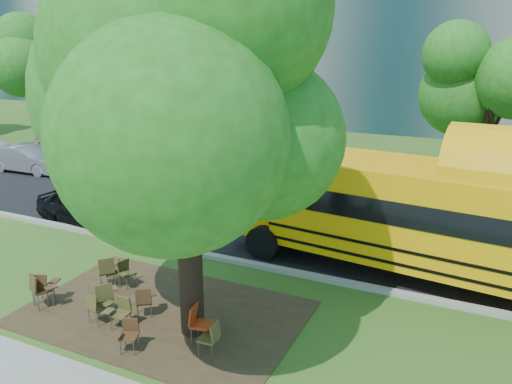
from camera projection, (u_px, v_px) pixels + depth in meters
The scene contains 29 objects.
ground at pixel (143, 297), 13.62m from camera, with size 160.00×160.00×0.00m, color #284F18.
dirt_patch at pixel (163, 313), 12.78m from camera, with size 7.00×4.50×0.03m, color #382819.
asphalt_road at pixel (253, 218), 19.69m from camera, with size 80.00×8.00×0.04m, color black.
kerb_near at pixel (200, 254), 16.20m from camera, with size 80.00×0.25×0.14m, color gray.
kerb_far at pixel (291, 190), 23.23m from camera, with size 80.00×0.25×0.14m, color gray.
building_left at pixel (88, 14), 60.86m from camera, with size 26.00×14.00×20.00m, color gray.
bg_tree_0 at pixel (108, 81), 28.45m from camera, with size 5.20×5.20×7.18m.
bg_tree_1 at pixel (33, 62), 33.19m from camera, with size 6.00×6.00×8.40m.
bg_tree_2 at pixel (241, 87), 28.32m from camera, with size 4.80×4.80×6.62m.
bg_tree_3 at pixel (494, 83), 21.08m from camera, with size 5.60×5.60×7.84m.
main_tree at pixel (183, 90), 10.31m from camera, with size 7.20×7.20×9.33m.
school_bus at pixel (487, 225), 13.44m from camera, with size 13.88×4.50×3.34m.
chair_0 at pixel (43, 285), 13.06m from camera, with size 0.62×0.69×0.91m.
chair_1 at pixel (40, 288), 12.87m from camera, with size 0.76×0.60×0.94m.
chair_2 at pixel (105, 295), 12.52m from camera, with size 0.63×0.79×0.93m.
chair_3 at pixel (120, 310), 11.96m from camera, with size 0.54×0.51×0.82m.
chair_4 at pixel (97, 305), 12.14m from camera, with size 0.60×0.49×0.84m.
chair_5 at pixel (128, 332), 11.08m from camera, with size 0.53×0.59×0.78m.
chair_6 at pixel (211, 335), 10.89m from camera, with size 0.54×0.56×0.86m.
chair_7 at pixel (199, 321), 11.34m from camera, with size 0.64×0.64×0.95m.
chair_8 at pixel (108, 269), 13.98m from camera, with size 0.63×0.80×0.93m.
chair_9 at pixel (115, 270), 14.08m from camera, with size 0.65×0.53×0.79m.
chair_10 at pixel (126, 271), 14.03m from camera, with size 0.47×0.60×0.80m.
chair_11 at pixel (145, 299), 12.45m from camera, with size 0.56×0.71×0.83m.
black_car at pixel (83, 206), 19.02m from camera, with size 1.58×3.93×1.34m, color black.
bg_car_silver at pixel (29, 159), 26.50m from camera, with size 1.54×4.42×1.46m, color gray.
bg_car_red at pixel (134, 166), 25.19m from camera, with size 2.23×4.84×1.34m, color #510D15.
pedestrian_a at pixel (70, 145), 28.97m from camera, with size 0.70×0.46×1.91m, color navy.
pedestrian_b at pixel (37, 140), 31.59m from camera, with size 0.74×0.58×1.53m, color #866950.
Camera 1 is at (7.97, -9.77, 6.66)m, focal length 35.00 mm.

